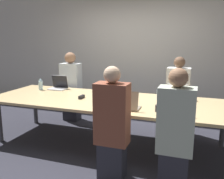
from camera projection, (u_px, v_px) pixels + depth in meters
The scene contains 17 objects.
ground_plane at pixel (108, 144), 4.11m from camera, with size 24.00×24.00×0.00m, color #2D2D38.
curtain_wall at pixel (137, 52), 5.56m from camera, with size 12.00×0.06×2.80m.
conference_table at pixel (108, 103), 3.96m from camera, with size 3.86×1.33×0.75m.
laptop_far_left at pixel (59, 85), 4.77m from camera, with size 0.33×0.25×0.26m.
person_far_left at pixel (71, 87), 5.18m from camera, with size 0.40×0.24×1.42m.
bottle_far_left at pixel (41, 85), 4.69m from camera, with size 0.08×0.08×0.21m.
laptop_near_midright at pixel (128, 104), 3.40m from camera, with size 0.31×0.26×0.26m.
person_near_midright at pixel (112, 126), 3.00m from camera, with size 0.40×0.24×1.40m.
cup_near_midright at pixel (111, 104), 3.50m from camera, with size 0.08×0.08×0.10m.
laptop_far_right at pixel (177, 94), 4.03m from camera, with size 0.34×0.23×0.24m.
person_far_right at pixel (178, 97), 4.45m from camera, with size 0.40×0.24×1.39m.
cup_far_right at pixel (193, 98), 3.89m from camera, with size 0.07×0.07×0.10m.
bottle_far_right at pixel (159, 94), 3.94m from camera, with size 0.07×0.07×0.20m.
laptop_near_right at pixel (175, 109), 3.18m from camera, with size 0.32×0.24×0.24m.
person_near_right at pixel (175, 133), 2.76m from camera, with size 0.40×0.24×1.41m.
cup_near_right at pixel (158, 108), 3.31m from camera, with size 0.08×0.08×0.09m.
stapler at pixel (82, 97), 4.04m from camera, with size 0.05×0.15×0.05m.
Camera 1 is at (1.34, -3.59, 1.72)m, focal length 40.00 mm.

